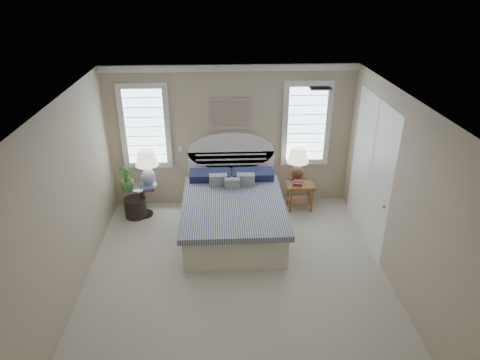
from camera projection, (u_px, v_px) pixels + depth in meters
name	position (u px, v px, depth m)	size (l,w,h in m)	color
floor	(237.00, 283.00, 6.30)	(4.50, 5.00, 0.01)	beige
ceiling	(236.00, 104.00, 5.11)	(4.50, 5.00, 0.01)	silver
wall_back	(231.00, 138.00, 7.95)	(4.50, 0.02, 2.70)	tan
wall_left	(65.00, 207.00, 5.60)	(0.02, 5.00, 2.70)	tan
wall_right	(402.00, 199.00, 5.81)	(0.02, 5.00, 2.70)	tan
crown_molding	(230.00, 68.00, 7.35)	(4.50, 0.08, 0.12)	silver
hvac_vent	(321.00, 88.00, 5.89)	(0.30, 0.20, 0.02)	#B2B2B2
switch_plate	(180.00, 149.00, 7.98)	(0.08, 0.01, 0.12)	silver
window_left	(145.00, 126.00, 7.75)	(0.90, 0.06, 1.60)	#C9E4FF
window_right	(306.00, 124.00, 7.89)	(0.90, 0.06, 1.60)	#C9E4FF
painting	(231.00, 114.00, 7.71)	(0.74, 0.04, 0.58)	silver
closet_door	(370.00, 172.00, 6.95)	(0.02, 1.80, 2.40)	white
bed	(233.00, 211.00, 7.44)	(1.72, 2.28, 1.47)	silver
side_table_left	(143.00, 197.00, 7.89)	(0.56, 0.56, 0.63)	black
nightstand_right	(300.00, 190.00, 8.12)	(0.50, 0.40, 0.53)	brown
floor_pot	(136.00, 207.00, 7.94)	(0.40, 0.40, 0.37)	black
lamp_left	(147.00, 164.00, 7.63)	(0.46, 0.46, 0.67)	white
lamp_right	(298.00, 161.00, 8.00)	(0.54, 0.54, 0.67)	black
potted_plant	(126.00, 178.00, 7.53)	(0.25, 0.25, 0.44)	#39692A
books_left	(149.00, 189.00, 7.58)	(0.21, 0.16, 0.05)	maroon
books_right	(298.00, 183.00, 7.98)	(0.20, 0.16, 0.10)	maroon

